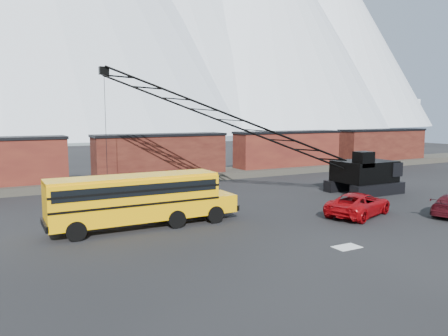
# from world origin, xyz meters

# --- Properties ---
(ground) EXTENTS (160.00, 160.00, 0.00)m
(ground) POSITION_xyz_m (0.00, 0.00, 0.00)
(ground) COLOR black
(ground) RESTS_ON ground
(gravel_berm) EXTENTS (120.00, 5.00, 0.70)m
(gravel_berm) POSITION_xyz_m (0.00, 22.00, 0.35)
(gravel_berm) COLOR #413E36
(gravel_berm) RESTS_ON ground
(boxcar_mid) EXTENTS (13.70, 3.10, 4.17)m
(boxcar_mid) POSITION_xyz_m (0.00, 22.00, 2.76)
(boxcar_mid) COLOR #542217
(boxcar_mid) RESTS_ON gravel_berm
(boxcar_east_near) EXTENTS (13.70, 3.10, 4.17)m
(boxcar_east_near) POSITION_xyz_m (16.00, 22.00, 2.76)
(boxcar_east_near) COLOR #421512
(boxcar_east_near) RESTS_ON gravel_berm
(boxcar_east_far) EXTENTS (13.70, 3.10, 4.17)m
(boxcar_east_far) POSITION_xyz_m (32.00, 22.00, 2.76)
(boxcar_east_far) COLOR #542217
(boxcar_east_far) RESTS_ON gravel_berm
(snow_patch) EXTENTS (1.40, 0.90, 0.02)m
(snow_patch) POSITION_xyz_m (0.50, -4.00, 0.01)
(snow_patch) COLOR silver
(snow_patch) RESTS_ON ground
(school_bus) EXTENTS (11.65, 2.65, 3.19)m
(school_bus) POSITION_xyz_m (-7.60, 4.87, 1.79)
(school_bus) COLOR #E9A104
(school_bus) RESTS_ON ground
(red_pickup) EXTENTS (6.21, 4.39, 1.57)m
(red_pickup) POSITION_xyz_m (6.29, 0.93, 0.79)
(red_pickup) COLOR #97070C
(red_pickup) RESTS_ON ground
(crawler_crane) EXTENTS (23.98, 9.13, 10.59)m
(crawler_crane) POSITION_xyz_m (2.30, 10.53, 6.16)
(crawler_crane) COLOR black
(crawler_crane) RESTS_ON ground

